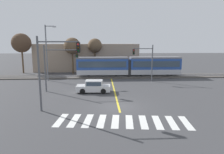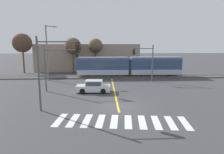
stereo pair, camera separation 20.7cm
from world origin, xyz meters
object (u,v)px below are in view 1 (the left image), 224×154
Objects in this scene: traffic_light_far_right at (146,58)px; street_lamp_west at (47,50)px; bare_tree_far_west at (21,43)px; traffic_light_near_left at (52,63)px; traffic_light_mid_left at (57,61)px; bare_tree_west at (72,46)px; light_rail_tram at (129,66)px; bare_tree_east at (95,46)px; sedan_crossing at (94,87)px.

street_lamp_west is (-15.62, 1.61, 1.24)m from traffic_light_far_right.
traffic_light_near_left is at bearing -63.55° from bare_tree_far_west.
traffic_light_mid_left is 15.02m from bare_tree_west.
light_rail_tram is 2.64× the size of bare_tree_east.
bare_tree_far_west is 10.33m from bare_tree_west.
bare_tree_west is at bearing 106.93° from sedan_crossing.
traffic_light_mid_left is 0.83× the size of bare_tree_east.
traffic_light_near_left is at bearing -117.06° from light_rail_tram.
bare_tree_far_west is 1.14× the size of bare_tree_east.
bare_tree_west is at bearing 157.57° from light_rail_tram.
traffic_light_far_right reaches higher than light_rail_tram.
sedan_crossing is 17.01m from bare_tree_west.
bare_tree_west is (2.92, 7.31, 0.48)m from street_lamp_west.
street_lamp_west is (-7.68, 8.31, 4.29)m from sedan_crossing.
traffic_light_near_left is at bearing -129.83° from traffic_light_far_right.
bare_tree_west is at bearing 144.93° from traffic_light_far_right.
bare_tree_west is at bearing 93.76° from traffic_light_near_left.
bare_tree_far_west is at bearing 122.94° from traffic_light_mid_left.
traffic_light_near_left reaches higher than traffic_light_mid_left.
bare_tree_east is (4.20, 16.48, 1.66)m from traffic_light_mid_left.
traffic_light_far_right reaches higher than sedan_crossing.
traffic_light_mid_left is 1.00× the size of traffic_light_far_right.
bare_tree_far_west is at bearing 131.77° from sedan_crossing.
bare_tree_far_west is at bearing -178.58° from bare_tree_east.
bare_tree_east is at bearing 83.03° from traffic_light_near_left.
bare_tree_east is (-6.26, 5.94, 3.44)m from light_rail_tram.
sedan_crossing is at bearing -117.73° from light_rail_tram.
bare_tree_west is (-4.76, 15.62, 4.77)m from sedan_crossing.
traffic_light_near_left is 0.94× the size of bare_tree_west.
sedan_crossing is at bearing -48.23° from bare_tree_far_west.
bare_tree_far_west is at bearing 156.26° from traffic_light_far_right.
traffic_light_mid_left is 8.32m from street_lamp_west.
bare_tree_west is (-1.47, 22.38, 1.08)m from traffic_light_near_left.
bare_tree_east is (4.39, 1.54, 0.03)m from bare_tree_west.
light_rail_tram is at bearing 62.94° from traffic_light_near_left.
light_rail_tram is 14.96m from traffic_light_mid_left.
street_lamp_west reaches higher than traffic_light_mid_left.
traffic_light_far_right is at bearing -65.65° from light_rail_tram.
light_rail_tram is at bearing 45.20° from traffic_light_mid_left.
bare_tree_east is at bearing 91.21° from sedan_crossing.
light_rail_tram is 12.75m from sedan_crossing.
bare_tree_far_west reaches higher than light_rail_tram.
bare_tree_far_west is (-20.90, 5.58, 4.00)m from light_rail_tram.
traffic_light_mid_left reaches higher than sedan_crossing.
bare_tree_far_west is (-10.44, 16.11, 2.22)m from traffic_light_mid_left.
traffic_light_mid_left is at bearing -134.80° from light_rail_tram.
bare_tree_east is (-0.36, 17.16, 4.79)m from sedan_crossing.
bare_tree_west reaches higher than traffic_light_far_right.
traffic_light_far_right is at bearing 25.70° from traffic_light_mid_left.
bare_tree_far_west is at bearing 130.80° from street_lamp_west.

